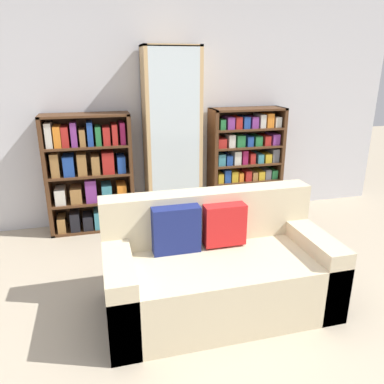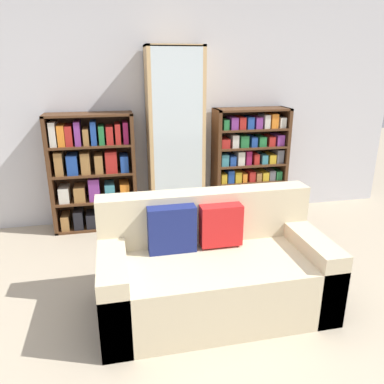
{
  "view_description": "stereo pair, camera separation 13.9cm",
  "coord_description": "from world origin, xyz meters",
  "px_view_note": "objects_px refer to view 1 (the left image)",
  "views": [
    {
      "loc": [
        -0.66,
        -1.69,
        1.81
      ],
      "look_at": [
        0.18,
        1.55,
        0.66
      ],
      "focal_mm": 35.0,
      "sensor_mm": 36.0,
      "label": 1
    },
    {
      "loc": [
        -0.53,
        -1.72,
        1.81
      ],
      "look_at": [
        0.18,
        1.55,
        0.66
      ],
      "focal_mm": 35.0,
      "sensor_mm": 36.0,
      "label": 2
    }
  ],
  "objects_px": {
    "couch": "(217,270)",
    "bookshelf_left": "(90,175)",
    "wine_bottle": "(239,217)",
    "bookshelf_right": "(245,164)",
    "display_cabinet": "(172,139)"
  },
  "relations": [
    {
      "from": "display_cabinet",
      "to": "wine_bottle",
      "type": "xyz_separation_m",
      "value": [
        0.69,
        -0.42,
        -0.86
      ]
    },
    {
      "from": "couch",
      "to": "bookshelf_left",
      "type": "bearing_deg",
      "value": 117.71
    },
    {
      "from": "couch",
      "to": "bookshelf_right",
      "type": "distance_m",
      "value": 2.01
    },
    {
      "from": "couch",
      "to": "bookshelf_left",
      "type": "relative_size",
      "value": 1.29
    },
    {
      "from": "bookshelf_right",
      "to": "wine_bottle",
      "type": "bearing_deg",
      "value": -117.36
    },
    {
      "from": "bookshelf_right",
      "to": "display_cabinet",
      "type": "bearing_deg",
      "value": -179.0
    },
    {
      "from": "bookshelf_left",
      "to": "couch",
      "type": "bearing_deg",
      "value": -62.29
    },
    {
      "from": "bookshelf_left",
      "to": "bookshelf_right",
      "type": "relative_size",
      "value": 0.99
    },
    {
      "from": "couch",
      "to": "display_cabinet",
      "type": "xyz_separation_m",
      "value": [
        0.02,
        1.73,
        0.69
      ]
    },
    {
      "from": "couch",
      "to": "bookshelf_right",
      "type": "height_order",
      "value": "bookshelf_right"
    },
    {
      "from": "display_cabinet",
      "to": "wine_bottle",
      "type": "height_order",
      "value": "display_cabinet"
    },
    {
      "from": "wine_bottle",
      "to": "display_cabinet",
      "type": "bearing_deg",
      "value": 148.8
    },
    {
      "from": "couch",
      "to": "wine_bottle",
      "type": "height_order",
      "value": "couch"
    },
    {
      "from": "bookshelf_left",
      "to": "display_cabinet",
      "type": "xyz_separation_m",
      "value": [
        0.94,
        -0.02,
        0.36
      ]
    },
    {
      "from": "couch",
      "to": "wine_bottle",
      "type": "bearing_deg",
      "value": 61.81
    }
  ]
}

